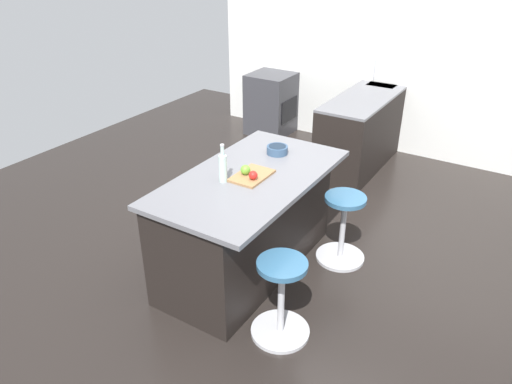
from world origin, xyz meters
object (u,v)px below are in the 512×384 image
(oven_range, at_px, (271,104))
(cutting_board, at_px, (252,176))
(stool_middle, at_px, (281,301))
(water_bottle, at_px, (223,167))
(stool_by_window, at_px, (343,230))
(fruit_bowl, at_px, (277,149))
(kitchen_island, at_px, (246,222))
(apple_green, at_px, (245,170))
(apple_red, at_px, (253,175))

(oven_range, xyz_separation_m, cutting_board, (3.00, 1.58, 0.49))
(stool_middle, xyz_separation_m, water_bottle, (-0.35, -0.74, 0.74))
(oven_range, bearing_deg, stool_by_window, 41.84)
(water_bottle, distance_m, fruit_bowl, 0.71)
(water_bottle, bearing_deg, oven_range, -155.74)
(kitchen_island, bearing_deg, stool_middle, 49.91)
(apple_green, height_order, fruit_bowl, apple_green)
(stool_by_window, bearing_deg, kitchen_island, -49.91)
(stool_by_window, bearing_deg, apple_green, -46.77)
(cutting_board, bearing_deg, fruit_bowl, -173.35)
(oven_range, bearing_deg, water_bottle, 24.26)
(cutting_board, bearing_deg, stool_by_window, 134.18)
(stool_by_window, distance_m, apple_green, 1.10)
(oven_range, distance_m, stool_by_window, 3.26)
(kitchen_island, relative_size, apple_red, 24.90)
(apple_green, xyz_separation_m, water_bottle, (0.16, -0.10, 0.06))
(stool_middle, bearing_deg, apple_red, -131.33)
(cutting_board, height_order, apple_green, apple_green)
(apple_green, bearing_deg, stool_by_window, 133.23)
(kitchen_island, relative_size, water_bottle, 5.66)
(oven_range, height_order, stool_by_window, oven_range)
(kitchen_island, bearing_deg, water_bottle, -20.96)
(kitchen_island, xyz_separation_m, stool_by_window, (-0.55, 0.66, -0.16))
(water_bottle, bearing_deg, kitchen_island, 159.04)
(oven_range, bearing_deg, kitchen_island, 26.91)
(cutting_board, distance_m, fruit_bowl, 0.51)
(oven_range, height_order, stool_middle, oven_range)
(kitchen_island, bearing_deg, apple_green, 30.69)
(stool_by_window, relative_size, fruit_bowl, 3.46)
(cutting_board, bearing_deg, kitchen_island, -104.95)
(kitchen_island, bearing_deg, fruit_bowl, 178.88)
(stool_middle, bearing_deg, cutting_board, -132.28)
(oven_range, relative_size, fruit_bowl, 4.68)
(cutting_board, relative_size, apple_red, 5.07)
(kitchen_island, relative_size, apple_green, 21.99)
(apple_red, bearing_deg, oven_range, -151.90)
(oven_range, relative_size, stool_by_window, 1.35)
(stool_by_window, bearing_deg, apple_red, -39.98)
(apple_green, bearing_deg, apple_red, 66.84)
(apple_green, bearing_deg, water_bottle, -32.38)
(oven_range, relative_size, apple_green, 10.85)
(stool_by_window, bearing_deg, water_bottle, -44.19)
(stool_middle, relative_size, apple_green, 8.03)
(stool_middle, height_order, fruit_bowl, fruit_bowl)
(oven_range, bearing_deg, stool_middle, 31.56)
(stool_by_window, relative_size, apple_red, 9.09)
(stool_middle, bearing_deg, fruit_bowl, -148.18)
(kitchen_island, distance_m, fruit_bowl, 0.70)
(cutting_board, distance_m, apple_red, 0.10)
(fruit_bowl, bearing_deg, oven_range, -148.55)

